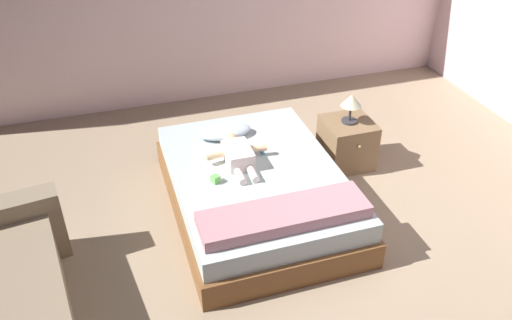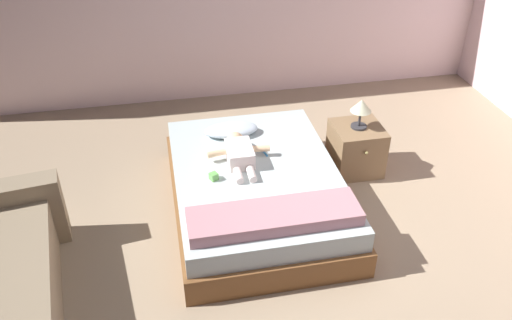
{
  "view_description": "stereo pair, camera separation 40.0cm",
  "coord_description": "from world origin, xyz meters",
  "px_view_note": "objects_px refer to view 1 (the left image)",
  "views": [
    {
      "loc": [
        -1.38,
        -2.79,
        2.97
      ],
      "look_at": [
        -0.27,
        0.69,
        0.52
      ],
      "focal_mm": 36.91,
      "sensor_mm": 36.0,
      "label": 1
    },
    {
      "loc": [
        -0.99,
        -2.89,
        2.97
      ],
      "look_at": [
        -0.27,
        0.69,
        0.52
      ],
      "focal_mm": 36.91,
      "sensor_mm": 36.0,
      "label": 2
    }
  ],
  "objects_px": {
    "toothbrush": "(260,151)",
    "toy_block": "(216,179)",
    "lamp": "(351,102)",
    "baby": "(237,154)",
    "bed": "(256,190)",
    "nightstand": "(347,143)",
    "pillow": "(224,131)"
  },
  "relations": [
    {
      "from": "nightstand",
      "to": "lamp",
      "type": "height_order",
      "value": "lamp"
    },
    {
      "from": "baby",
      "to": "pillow",
      "type": "bearing_deg",
      "value": 90.29
    },
    {
      "from": "lamp",
      "to": "baby",
      "type": "bearing_deg",
      "value": -168.76
    },
    {
      "from": "pillow",
      "to": "baby",
      "type": "height_order",
      "value": "baby"
    },
    {
      "from": "pillow",
      "to": "nightstand",
      "type": "xyz_separation_m",
      "value": [
        1.18,
        -0.2,
        -0.23
      ]
    },
    {
      "from": "pillow",
      "to": "lamp",
      "type": "distance_m",
      "value": 1.22
    },
    {
      "from": "bed",
      "to": "nightstand",
      "type": "relative_size",
      "value": 4.08
    },
    {
      "from": "toothbrush",
      "to": "lamp",
      "type": "distance_m",
      "value": 1.0
    },
    {
      "from": "bed",
      "to": "lamp",
      "type": "distance_m",
      "value": 1.24
    },
    {
      "from": "pillow",
      "to": "toy_block",
      "type": "height_order",
      "value": "pillow"
    },
    {
      "from": "toy_block",
      "to": "bed",
      "type": "bearing_deg",
      "value": 10.27
    },
    {
      "from": "pillow",
      "to": "toy_block",
      "type": "xyz_separation_m",
      "value": [
        -0.25,
        -0.68,
        -0.02
      ]
    },
    {
      "from": "baby",
      "to": "lamp",
      "type": "distance_m",
      "value": 1.22
    },
    {
      "from": "baby",
      "to": "toothbrush",
      "type": "distance_m",
      "value": 0.25
    },
    {
      "from": "toothbrush",
      "to": "toy_block",
      "type": "bearing_deg",
      "value": -146.18
    },
    {
      "from": "lamp",
      "to": "bed",
      "type": "bearing_deg",
      "value": -158.6
    },
    {
      "from": "nightstand",
      "to": "toy_block",
      "type": "relative_size",
      "value": 6.05
    },
    {
      "from": "toothbrush",
      "to": "toy_block",
      "type": "xyz_separation_m",
      "value": [
        -0.49,
        -0.33,
        0.02
      ]
    },
    {
      "from": "nightstand",
      "to": "lamp",
      "type": "xyz_separation_m",
      "value": [
        -0.0,
        0.0,
        0.44
      ]
    },
    {
      "from": "pillow",
      "to": "toy_block",
      "type": "bearing_deg",
      "value": -110.44
    },
    {
      "from": "bed",
      "to": "toothbrush",
      "type": "height_order",
      "value": "toothbrush"
    },
    {
      "from": "nightstand",
      "to": "baby",
      "type": "bearing_deg",
      "value": -168.76
    },
    {
      "from": "toy_block",
      "to": "baby",
      "type": "bearing_deg",
      "value": 44.39
    },
    {
      "from": "baby",
      "to": "toy_block",
      "type": "height_order",
      "value": "baby"
    },
    {
      "from": "baby",
      "to": "toothbrush",
      "type": "bearing_deg",
      "value": 18.18
    },
    {
      "from": "baby",
      "to": "bed",
      "type": "bearing_deg",
      "value": -58.65
    },
    {
      "from": "bed",
      "to": "nightstand",
      "type": "distance_m",
      "value": 1.15
    },
    {
      "from": "lamp",
      "to": "toy_block",
      "type": "distance_m",
      "value": 1.54
    },
    {
      "from": "bed",
      "to": "toothbrush",
      "type": "xyz_separation_m",
      "value": [
        0.12,
        0.26,
        0.22
      ]
    },
    {
      "from": "baby",
      "to": "nightstand",
      "type": "height_order",
      "value": "baby"
    },
    {
      "from": "bed",
      "to": "lamp",
      "type": "relative_size",
      "value": 6.92
    },
    {
      "from": "nightstand",
      "to": "toy_block",
      "type": "distance_m",
      "value": 1.53
    }
  ]
}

